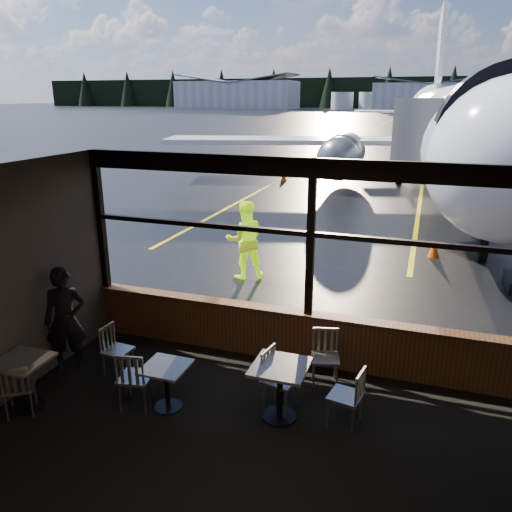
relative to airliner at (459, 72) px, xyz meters
The scene contains 28 objects.
ground_plane 101.02m from the airliner, 91.50° to the left, with size 520.00×520.00×0.00m, color black.
carpet_floor 22.99m from the airliner, 96.78° to the right, with size 8.00×6.00×0.01m, color black.
ceiling 22.42m from the airliner, 96.78° to the right, with size 8.00×6.00×0.04m, color #38332D.
window_sill 20.00m from the airliner, 97.83° to the right, with size 8.00×0.28×0.90m, color #502D18.
window_header 19.47m from the airliner, 97.83° to the right, with size 8.00×0.18×0.30m, color black.
mullion_left 20.54m from the airliner, 108.96° to the right, with size 0.12×0.12×2.60m, color black.
mullion_centre 19.63m from the airliner, 97.83° to the right, with size 0.12×0.12×2.60m, color black.
window_transom 19.61m from the airliner, 97.83° to the right, with size 8.00×0.10×0.08m, color black.
airliner is the anchor object (origin of this frame).
cafe_table_near 21.59m from the airliner, 97.23° to the right, with size 0.76×0.76×0.84m, color #9D9690, non-canonical shape.
cafe_table_mid 22.16m from the airliner, 101.42° to the right, with size 0.63×0.63×0.70m, color #A8A49B, non-canonical shape.
cafe_table_left 23.23m from the airliner, 105.98° to the right, with size 0.71×0.71×0.79m, color #ACA89E, non-canonical shape.
chair_near_e 21.36m from the airliner, 94.80° to the right, with size 0.49×0.49×0.90m, color #B1ACA0, non-canonical shape.
chair_near_w 21.39m from the airliner, 97.45° to the right, with size 0.51×0.51×0.94m, color beige, non-canonical shape.
chair_near_n 20.51m from the airliner, 96.38° to the right, with size 0.50×0.50×0.91m, color #AAA59A, non-canonical shape.
chair_mid_s 22.33m from the airliner, 102.48° to the right, with size 0.52×0.52×0.96m, color #ABA69A, non-canonical shape.
chair_mid_w 21.88m from the airliner, 104.88° to the right, with size 0.47×0.47×0.87m, color #B8B3A6, non-canonical shape.
chair_left_s 23.35m from the airliner, 105.78° to the right, with size 0.47×0.47×0.86m, color beige, non-canonical shape.
passenger 22.11m from the airliner, 107.04° to the right, with size 0.66×0.43×1.80m, color black.
ground_crew 16.92m from the airliner, 108.26° to the right, with size 0.96×0.75×1.97m, color #BFF219.
cone_nose 13.25m from the airliner, 92.72° to the right, with size 0.34×0.34×0.47m, color #DB4906.
cone_wing 9.85m from the airliner, behind, with size 0.34×0.34×0.48m, color #E45E07.
hangar_left 176.47m from the airliner, 114.31° to the left, with size 45.00×18.00×11.00m, color silver, non-canonical shape.
hangar_mid 165.85m from the airliner, 90.91° to the left, with size 38.00×15.00×10.00m, color silver, non-canonical shape.
fuel_tank_a 166.09m from the airliner, 101.33° to the left, with size 8.00×8.00×6.00m, color silver.
fuel_tank_b 164.42m from the airliner, 97.91° to the left, with size 8.00×8.00×6.00m, color silver.
fuel_tank_c 163.34m from the airliner, 94.44° to the left, with size 8.00×8.00×6.00m, color silver.
treeline 190.85m from the airliner, 90.79° to the left, with size 360.00×3.00×12.00m, color black.
Camera 1 is at (1.65, -7.54, 4.39)m, focal length 35.00 mm.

